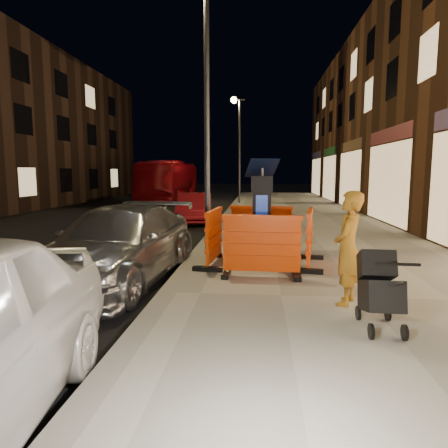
# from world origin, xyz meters

# --- Properties ---
(ground_plane) EXTENTS (120.00, 120.00, 0.00)m
(ground_plane) POSITION_xyz_m (0.00, 0.00, 0.00)
(ground_plane) COLOR black
(ground_plane) RESTS_ON ground
(sidewalk) EXTENTS (6.00, 60.00, 0.15)m
(sidewalk) POSITION_xyz_m (3.00, 0.00, 0.07)
(sidewalk) COLOR gray
(sidewalk) RESTS_ON ground
(kerb) EXTENTS (0.30, 60.00, 0.15)m
(kerb) POSITION_xyz_m (0.00, 0.00, 0.07)
(kerb) COLOR slate
(kerb) RESTS_ON ground
(parking_kiosk) EXTENTS (0.70, 0.70, 1.99)m
(parking_kiosk) POSITION_xyz_m (1.46, 2.00, 1.14)
(parking_kiosk) COLOR black
(parking_kiosk) RESTS_ON sidewalk
(barrier_front) EXTENTS (1.44, 0.64, 1.11)m
(barrier_front) POSITION_xyz_m (1.46, 1.05, 0.70)
(barrier_front) COLOR #EB4005
(barrier_front) RESTS_ON sidewalk
(barrier_back) EXTENTS (1.50, 0.83, 1.11)m
(barrier_back) POSITION_xyz_m (1.46, 2.95, 0.70)
(barrier_back) COLOR #EB4005
(barrier_back) RESTS_ON sidewalk
(barrier_kerbside) EXTENTS (0.71, 1.47, 1.11)m
(barrier_kerbside) POSITION_xyz_m (0.51, 2.00, 0.70)
(barrier_kerbside) COLOR #EB4005
(barrier_kerbside) RESTS_ON sidewalk
(barrier_bldgside) EXTENTS (0.80, 1.50, 1.11)m
(barrier_bldgside) POSITION_xyz_m (2.41, 2.00, 0.70)
(barrier_bldgside) COLOR #EB4005
(barrier_bldgside) RESTS_ON sidewalk
(car_silver) EXTENTS (2.30, 4.84, 1.36)m
(car_silver) POSITION_xyz_m (-1.16, 1.12, 0.00)
(car_silver) COLOR #B7B7BD
(car_silver) RESTS_ON ground
(car_red) EXTENTS (1.57, 3.66, 1.17)m
(car_red) POSITION_xyz_m (-1.12, 9.73, 0.00)
(car_red) COLOR maroon
(car_red) RESTS_ON ground
(bus_doubledecker) EXTENTS (2.31, 9.72, 2.71)m
(bus_doubledecker) POSITION_xyz_m (-4.67, 21.17, 0.00)
(bus_doubledecker) COLOR maroon
(bus_doubledecker) RESTS_ON ground
(man) EXTENTS (0.58, 0.69, 1.60)m
(man) POSITION_xyz_m (2.65, -0.31, 0.95)
(man) COLOR #A06619
(man) RESTS_ON sidewalk
(stroller) EXTENTS (0.50, 0.74, 0.91)m
(stroller) POSITION_xyz_m (2.85, -1.21, 0.60)
(stroller) COLOR black
(stroller) RESTS_ON sidewalk
(street_lamp_mid) EXTENTS (0.12, 0.12, 6.00)m
(street_lamp_mid) POSITION_xyz_m (0.25, 3.00, 3.15)
(street_lamp_mid) COLOR #3F3F44
(street_lamp_mid) RESTS_ON sidewalk
(street_lamp_far) EXTENTS (0.12, 0.12, 6.00)m
(street_lamp_far) POSITION_xyz_m (0.25, 18.00, 3.15)
(street_lamp_far) COLOR #3F3F44
(street_lamp_far) RESTS_ON sidewalk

